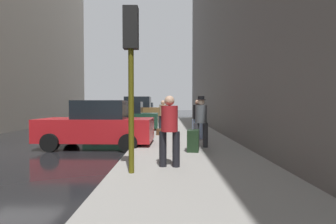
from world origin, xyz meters
TOP-DOWN VIEW (x-y plane):
  - ground_plane at (0.00, 0.00)m, footprint 120.00×120.00m
  - sidewalk at (6.00, 0.00)m, footprint 4.00×40.00m
  - parked_red_hatchback at (2.65, 0.78)m, footprint 4.26×2.18m
  - parked_dark_green_sedan at (2.65, 6.38)m, footprint 4.22×2.09m
  - parked_bronze_suv at (2.65, 12.64)m, footprint 4.64×2.15m
  - parked_blue_sedan at (2.65, 17.93)m, footprint 4.20×2.07m
  - fire_hydrant at (4.45, 3.08)m, footprint 0.42×0.22m
  - traffic_light at (4.50, -3.42)m, footprint 0.32×0.32m
  - pedestrian_with_beanie at (6.45, -0.07)m, footprint 0.53×0.48m
  - pedestrian_in_jeans at (6.59, 2.11)m, footprint 0.52×0.44m
  - pedestrian_in_tan_coat at (5.03, 5.42)m, footprint 0.52×0.46m
  - pedestrian_in_red_jacket at (5.34, -2.85)m, footprint 0.52×0.44m
  - rolling_suitcase at (6.11, -0.81)m, footprint 0.44×0.61m
  - duffel_bag at (4.89, 3.67)m, footprint 0.32×0.44m

SIDE VIEW (x-z plane):
  - ground_plane at x=0.00m, z-range 0.00..0.00m
  - sidewalk at x=6.00m, z-range 0.00..0.15m
  - duffel_bag at x=4.89m, z-range 0.15..0.43m
  - rolling_suitcase at x=6.11m, z-range -0.03..1.01m
  - fire_hydrant at x=4.45m, z-range 0.15..0.85m
  - parked_red_hatchback at x=2.65m, z-range -0.05..1.74m
  - parked_dark_green_sedan at x=2.65m, z-range -0.05..1.74m
  - parked_blue_sedan at x=2.65m, z-range -0.05..1.74m
  - parked_bronze_suv at x=2.65m, z-range -0.09..2.16m
  - pedestrian_in_jeans at x=6.59m, z-range 0.25..1.96m
  - pedestrian_in_tan_coat at x=5.03m, z-range 0.25..1.96m
  - pedestrian_in_red_jacket at x=5.34m, z-range 0.25..1.96m
  - pedestrian_with_beanie at x=6.45m, z-range 0.25..2.02m
  - traffic_light at x=4.50m, z-range 0.96..4.56m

